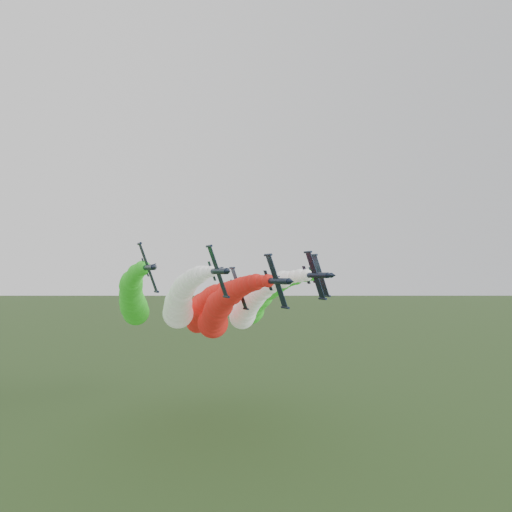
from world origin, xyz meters
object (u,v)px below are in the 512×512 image
object	(u,v)px
jet_outer_left	(133,299)
jet_trail	(201,311)
jet_lead	(219,310)
jet_inner_right	(250,304)
jet_outer_right	(261,301)
jet_inner_left	(180,303)

from	to	relation	value
jet_outer_left	jet_trail	xyz separation A→B (m)	(22.71, 8.23, -4.61)
jet_lead	jet_inner_right	xyz separation A→B (m)	(12.44, 7.92, 0.81)
jet_lead	jet_outer_right	bearing A→B (deg)	41.10
jet_inner_left	jet_outer_left	world-z (taller)	jet_outer_left
jet_outer_right	jet_outer_left	bearing A→B (deg)	178.78
jet_lead	jet_outer_left	xyz separation A→B (m)	(-19.26, 18.63, 2.43)
jet_lead	jet_outer_left	world-z (taller)	jet_outer_left
jet_inner_left	jet_trail	xyz separation A→B (m)	(11.83, 18.50, -3.80)
jet_inner_left	jet_trail	distance (m)	22.28
jet_lead	jet_outer_left	bearing A→B (deg)	135.95
jet_lead	jet_inner_right	size ratio (longest dim) A/B	1.01
jet_inner_left	jet_outer_left	distance (m)	14.97
jet_inner_left	jet_inner_right	xyz separation A→B (m)	(20.83, -0.45, -0.81)
jet_lead	jet_outer_right	size ratio (longest dim) A/B	1.01
jet_trail	jet_outer_left	bearing A→B (deg)	-160.07
jet_lead	jet_trail	distance (m)	27.17
jet_outer_right	jet_trail	distance (m)	19.52
jet_inner_right	jet_outer_left	size ratio (longest dim) A/B	1.00
jet_outer_right	jet_lead	bearing A→B (deg)	-138.90
jet_inner_right	jet_outer_right	distance (m)	12.68
jet_lead	jet_inner_left	world-z (taller)	jet_inner_left
jet_inner_left	jet_inner_right	size ratio (longest dim) A/B	0.99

